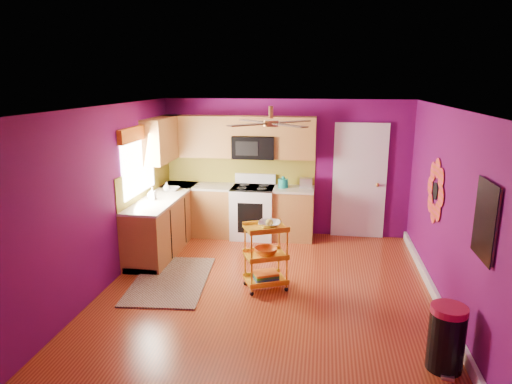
# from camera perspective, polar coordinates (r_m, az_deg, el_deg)

# --- Properties ---
(ground) EXTENTS (5.00, 5.00, 0.00)m
(ground) POSITION_cam_1_polar(r_m,az_deg,el_deg) (6.46, 1.50, -12.15)
(ground) COLOR maroon
(ground) RESTS_ON ground
(room_envelope) EXTENTS (4.54, 5.04, 2.52)m
(room_envelope) POSITION_cam_1_polar(r_m,az_deg,el_deg) (5.92, 1.85, 2.16)
(room_envelope) COLOR #5F0A54
(room_envelope) RESTS_ON ground
(lower_cabinets) EXTENTS (2.81, 2.31, 0.94)m
(lower_cabinets) POSITION_cam_1_polar(r_m,az_deg,el_deg) (8.21, -6.27, -3.20)
(lower_cabinets) COLOR brown
(lower_cabinets) RESTS_ON ground
(electric_range) EXTENTS (0.76, 0.66, 1.13)m
(electric_range) POSITION_cam_1_polar(r_m,az_deg,el_deg) (8.37, -0.38, -2.43)
(electric_range) COLOR white
(electric_range) RESTS_ON ground
(upper_cabinetry) EXTENTS (2.80, 2.30, 1.26)m
(upper_cabinetry) POSITION_cam_1_polar(r_m,az_deg,el_deg) (8.23, -5.19, 6.61)
(upper_cabinetry) COLOR brown
(upper_cabinetry) RESTS_ON ground
(left_window) EXTENTS (0.08, 1.35, 1.08)m
(left_window) POSITION_cam_1_polar(r_m,az_deg,el_deg) (7.49, -14.53, 5.02)
(left_window) COLOR white
(left_window) RESTS_ON ground
(panel_door) EXTENTS (0.95, 0.11, 2.15)m
(panel_door) POSITION_cam_1_polar(r_m,az_deg,el_deg) (8.45, 12.78, 1.18)
(panel_door) COLOR white
(panel_door) RESTS_ON ground
(right_wall_art) EXTENTS (0.04, 2.74, 1.04)m
(right_wall_art) POSITION_cam_1_polar(r_m,az_deg,el_deg) (5.80, 23.55, -1.18)
(right_wall_art) COLOR black
(right_wall_art) RESTS_ON ground
(ceiling_fan) EXTENTS (1.01, 1.01, 0.26)m
(ceiling_fan) POSITION_cam_1_polar(r_m,az_deg,el_deg) (6.03, 1.87, 8.69)
(ceiling_fan) COLOR #BF8C3F
(ceiling_fan) RESTS_ON ground
(shag_rug) EXTENTS (1.17, 1.76, 0.02)m
(shag_rug) POSITION_cam_1_polar(r_m,az_deg,el_deg) (6.83, -10.59, -10.77)
(shag_rug) COLOR black
(shag_rug) RESTS_ON ground
(rolling_cart) EXTENTS (0.67, 0.60, 1.01)m
(rolling_cart) POSITION_cam_1_polar(r_m,az_deg,el_deg) (6.31, 1.30, -7.68)
(rolling_cart) COLOR yellow
(rolling_cart) RESTS_ON ground
(trash_can) EXTENTS (0.41, 0.42, 0.68)m
(trash_can) POSITION_cam_1_polar(r_m,az_deg,el_deg) (5.12, 22.70, -16.47)
(trash_can) COLOR black
(trash_can) RESTS_ON ground
(teal_kettle) EXTENTS (0.18, 0.18, 0.21)m
(teal_kettle) POSITION_cam_1_polar(r_m,az_deg,el_deg) (8.21, 3.42, 1.12)
(teal_kettle) COLOR #12887A
(teal_kettle) RESTS_ON lower_cabinets
(toaster) EXTENTS (0.22, 0.15, 0.18)m
(toaster) POSITION_cam_1_polar(r_m,az_deg,el_deg) (8.24, 6.27, 1.16)
(toaster) COLOR beige
(toaster) RESTS_ON lower_cabinets
(soap_bottle_a) EXTENTS (0.09, 0.10, 0.21)m
(soap_bottle_a) POSITION_cam_1_polar(r_m,az_deg,el_deg) (7.55, -12.82, -0.18)
(soap_bottle_a) COLOR #EA3F72
(soap_bottle_a) RESTS_ON lower_cabinets
(soap_bottle_b) EXTENTS (0.13, 0.13, 0.16)m
(soap_bottle_b) POSITION_cam_1_polar(r_m,az_deg,el_deg) (8.09, -11.10, 0.67)
(soap_bottle_b) COLOR white
(soap_bottle_b) RESTS_ON lower_cabinets
(counter_dish) EXTENTS (0.24, 0.24, 0.06)m
(counter_dish) POSITION_cam_1_polar(r_m,az_deg,el_deg) (8.13, -10.38, 0.39)
(counter_dish) COLOR white
(counter_dish) RESTS_ON lower_cabinets
(counter_cup) EXTENTS (0.13, 0.13, 0.10)m
(counter_cup) POSITION_cam_1_polar(r_m,az_deg,el_deg) (7.60, -12.94, -0.51)
(counter_cup) COLOR white
(counter_cup) RESTS_ON lower_cabinets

